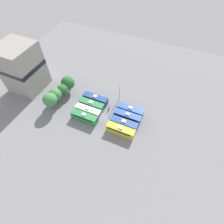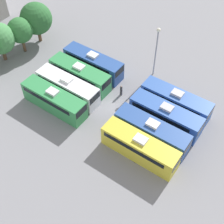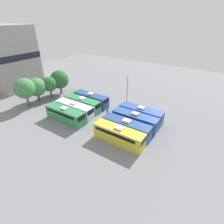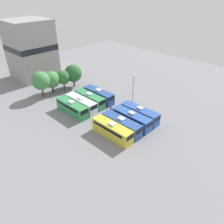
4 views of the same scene
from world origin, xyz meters
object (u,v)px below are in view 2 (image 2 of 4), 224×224
at_px(bus_2, 165,115).
at_px(bus_5, 68,87).
at_px(tree_3, 36,19).
at_px(light_pole, 157,45).
at_px(bus_1, 152,131).
at_px(bus_7, 93,63).
at_px(bus_4, 54,100).
at_px(bus_0, 140,147).
at_px(worker_person, 121,91).
at_px(bus_3, 176,101).
at_px(bus_6, 80,74).
at_px(tree_2, 20,31).

bearing_deg(bus_2, bus_5, 103.55).
bearing_deg(tree_3, light_pole, -79.58).
xyz_separation_m(bus_1, bus_7, (6.53, 14.46, 0.00)).
bearing_deg(bus_4, bus_0, -89.72).
height_order(bus_7, light_pole, light_pole).
distance_m(bus_4, light_pole, 16.92).
relative_size(bus_5, worker_person, 5.54).
bearing_deg(worker_person, tree_3, 81.33).
distance_m(bus_0, tree_3, 29.38).
xyz_separation_m(bus_1, light_pole, (11.47, 6.27, 3.99)).
xyz_separation_m(bus_7, worker_person, (-1.88, -6.63, -0.84)).
bearing_deg(bus_3, bus_6, 103.12).
bearing_deg(bus_3, bus_4, 124.19).
xyz_separation_m(bus_5, bus_7, (6.52, 0.30, 0.00)).
bearing_deg(worker_person, bus_3, -76.17).
distance_m(bus_2, light_pole, 10.99).
distance_m(bus_4, tree_2, 15.17).
relative_size(bus_1, bus_2, 1.00).
xyz_separation_m(bus_4, light_pole, (14.47, -7.81, 3.99)).
xyz_separation_m(bus_1, bus_3, (6.59, -0.03, 0.00)).
distance_m(bus_3, bus_6, 14.89).
distance_m(bus_2, tree_3, 27.82).
bearing_deg(bus_4, bus_5, 1.54).
xyz_separation_m(bus_3, tree_3, (1.03, 27.29, 2.75)).
bearing_deg(bus_2, light_pole, 38.56).
distance_m(bus_2, bus_7, 14.90).
bearing_deg(tree_2, bus_7, -78.61).
distance_m(bus_5, tree_2, 13.97).
relative_size(bus_4, tree_3, 1.40).
bearing_deg(bus_0, bus_5, 78.25).
relative_size(bus_0, worker_person, 5.54).
height_order(bus_1, light_pole, light_pole).
bearing_deg(bus_1, bus_0, -179.48).
xyz_separation_m(bus_5, bus_6, (3.19, 0.30, 0.00)).
relative_size(bus_7, tree_3, 1.40).
xyz_separation_m(bus_2, tree_3, (4.15, 27.37, 2.75)).
bearing_deg(bus_0, bus_6, 67.03).
distance_m(bus_4, bus_6, 6.22).
bearing_deg(bus_1, worker_person, 59.31).
xyz_separation_m(bus_7, tree_3, (1.08, 12.79, 2.75)).
bearing_deg(bus_1, bus_4, 102.04).
relative_size(light_pole, tree_2, 1.37).
height_order(bus_3, bus_6, same).
relative_size(bus_7, tree_2, 1.62).
height_order(bus_4, light_pole, light_pole).
height_order(worker_person, tree_2, tree_2).
xyz_separation_m(bus_5, worker_person, (4.63, -6.33, -0.84)).
bearing_deg(bus_5, tree_2, 73.46).
bearing_deg(bus_0, bus_7, 56.84).
distance_m(bus_1, tree_3, 28.43).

